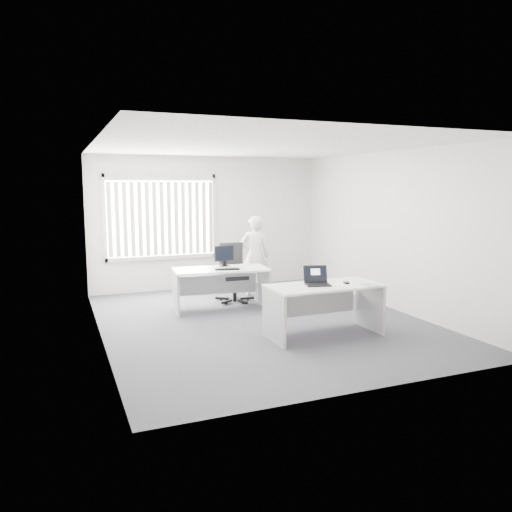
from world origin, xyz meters
name	(u,v)px	position (x,y,z in m)	size (l,w,h in m)	color
ground	(261,321)	(0.00, 0.00, 0.00)	(6.00, 6.00, 0.00)	#54545C
wall_back	(208,223)	(0.00, 3.00, 1.40)	(5.00, 0.02, 2.80)	silver
wall_front	(372,262)	(0.00, -3.00, 1.40)	(5.00, 0.02, 2.80)	silver
wall_left	(98,242)	(-2.50, 0.00, 1.40)	(0.02, 6.00, 2.80)	silver
wall_right	(391,231)	(2.50, 0.00, 1.40)	(0.02, 6.00, 2.80)	silver
ceiling	(262,146)	(0.00, 0.00, 2.80)	(5.00, 6.00, 0.02)	silver
window	(162,217)	(-1.00, 2.96, 1.55)	(2.32, 0.06, 1.76)	beige
blinds	(162,219)	(-1.00, 2.90, 1.52)	(2.20, 0.10, 1.50)	silver
desk_near	(324,299)	(0.55, -1.06, 0.55)	(1.68, 0.81, 0.76)	white
desk_far	(221,280)	(-0.38, 0.95, 0.54)	(1.71, 0.93, 0.75)	white
office_chair	(234,283)	(0.07, 1.54, 0.34)	(0.65, 0.65, 1.11)	black
person	(255,256)	(0.63, 1.84, 0.80)	(0.59, 0.39, 1.61)	silver
laptop	(318,276)	(0.44, -1.06, 0.90)	(0.35, 0.31, 0.27)	black
paper_sheet	(345,284)	(0.85, -1.14, 0.76)	(0.30, 0.21, 0.00)	white
mouse	(346,282)	(0.89, -1.11, 0.78)	(0.06, 0.11, 0.04)	#B2B2B4
booklet	(371,285)	(1.15, -1.36, 0.76)	(0.17, 0.23, 0.01)	white
keyboard	(227,269)	(-0.32, 0.78, 0.76)	(0.42, 0.14, 0.02)	black
monitor	(224,256)	(-0.24, 1.16, 0.94)	(0.38, 0.11, 0.38)	black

